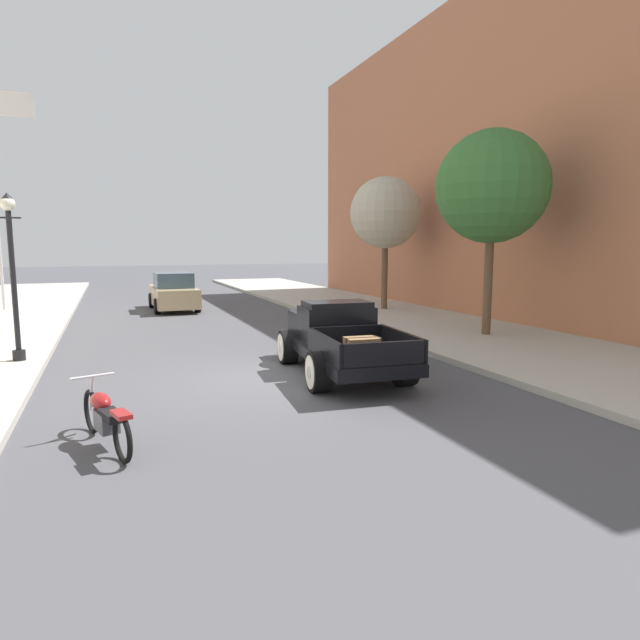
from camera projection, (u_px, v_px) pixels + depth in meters
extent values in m
plane|color=#47474C|center=(265.00, 378.00, 11.63)|extent=(140.00, 140.00, 0.00)
cube|color=#ADA89E|center=(532.00, 351.00, 14.21)|extent=(5.50, 64.00, 0.15)
cube|color=#A86647|center=(580.00, 165.00, 23.16)|extent=(12.00, 28.00, 12.42)
cube|color=black|center=(341.00, 349.00, 11.97)|extent=(2.17, 5.03, 0.24)
cube|color=black|center=(336.00, 324.00, 12.23)|extent=(1.65, 1.23, 0.80)
cube|color=black|center=(337.00, 304.00, 12.12)|extent=(1.51, 1.05, 0.12)
cube|color=#3D4C5B|center=(329.00, 314.00, 12.75)|extent=(1.32, 0.15, 0.44)
cube|color=black|center=(320.00, 322.00, 13.49)|extent=(1.44, 1.61, 0.52)
cube|color=silver|center=(312.00, 319.00, 14.25)|extent=(0.69, 0.16, 0.47)
cube|color=black|center=(364.00, 355.00, 10.62)|extent=(1.86, 2.24, 0.04)
cube|color=black|center=(324.00, 347.00, 10.36)|extent=(0.26, 2.10, 0.44)
cube|color=black|center=(402.00, 342.00, 10.81)|extent=(0.26, 2.10, 0.44)
cube|color=black|center=(384.00, 354.00, 9.63)|extent=(1.62, 0.22, 0.44)
cube|color=black|center=(347.00, 336.00, 11.55)|extent=(1.62, 0.22, 0.44)
cylinder|color=black|center=(288.00, 347.00, 13.02)|extent=(0.43, 0.83, 0.80)
cylinder|color=silver|center=(280.00, 347.00, 12.97)|extent=(0.07, 0.65, 0.66)
cylinder|color=silver|center=(280.00, 347.00, 12.97)|extent=(0.04, 0.24, 0.24)
cylinder|color=black|center=(358.00, 343.00, 13.52)|extent=(0.43, 0.83, 0.80)
cylinder|color=silver|center=(365.00, 343.00, 13.57)|extent=(0.07, 0.65, 0.66)
cylinder|color=silver|center=(365.00, 343.00, 13.57)|extent=(0.04, 0.24, 0.24)
cylinder|color=black|center=(319.00, 372.00, 10.46)|extent=(0.43, 0.83, 0.80)
cylinder|color=silver|center=(310.00, 372.00, 10.41)|extent=(0.07, 0.65, 0.66)
cylinder|color=silver|center=(309.00, 372.00, 10.40)|extent=(0.04, 0.24, 0.24)
cylinder|color=black|center=(404.00, 366.00, 10.95)|extent=(0.43, 0.83, 0.80)
cylinder|color=silver|center=(412.00, 365.00, 11.01)|extent=(0.07, 0.65, 0.66)
cylinder|color=silver|center=(413.00, 365.00, 11.01)|extent=(0.04, 0.24, 0.24)
cube|color=olive|center=(361.00, 348.00, 10.21)|extent=(0.64, 0.49, 0.40)
cube|color=#3D2D1E|center=(361.00, 348.00, 10.21)|extent=(0.62, 0.10, 0.42)
cube|color=#2D2D33|center=(369.00, 344.00, 10.94)|extent=(0.45, 0.33, 0.28)
torus|color=black|center=(92.00, 411.00, 8.17)|extent=(0.26, 0.66, 0.67)
torus|color=black|center=(122.00, 438.00, 7.03)|extent=(0.26, 0.66, 0.67)
cube|color=#4C4C51|center=(107.00, 421.00, 7.56)|extent=(0.35, 0.49, 0.28)
ellipsoid|color=maroon|center=(101.00, 401.00, 7.72)|extent=(0.40, 0.57, 0.24)
cube|color=black|center=(112.00, 415.00, 7.34)|extent=(0.37, 0.60, 0.10)
cylinder|color=silver|center=(91.00, 393.00, 8.09)|extent=(0.12, 0.26, 0.58)
cylinder|color=silver|center=(93.00, 376.00, 7.95)|extent=(0.61, 0.21, 0.04)
cube|color=maroon|center=(121.00, 414.00, 6.99)|extent=(0.29, 0.43, 0.06)
cube|color=tan|center=(173.00, 296.00, 23.82)|extent=(1.79, 4.33, 0.80)
cube|color=#384C5B|center=(173.00, 280.00, 23.59)|extent=(1.55, 2.02, 0.64)
cylinder|color=black|center=(152.00, 300.00, 24.74)|extent=(0.23, 0.66, 0.66)
cylinder|color=black|center=(188.00, 299.00, 25.35)|extent=(0.23, 0.66, 0.66)
cylinder|color=black|center=(157.00, 306.00, 22.37)|extent=(0.23, 0.66, 0.66)
cylinder|color=black|center=(198.00, 305.00, 22.98)|extent=(0.23, 0.66, 0.66)
cylinder|color=black|center=(19.00, 355.00, 12.68)|extent=(0.28, 0.28, 0.24)
cylinder|color=black|center=(14.00, 282.00, 12.44)|extent=(0.12, 0.12, 3.20)
cylinder|color=black|center=(9.00, 218.00, 12.25)|extent=(0.50, 0.04, 0.04)
sphere|color=silver|center=(7.00, 204.00, 12.20)|extent=(0.32, 0.32, 0.32)
cone|color=black|center=(7.00, 196.00, 12.18)|extent=(0.24, 0.24, 0.14)
cube|color=silver|center=(12.00, 104.00, 21.92)|extent=(1.60, 0.03, 1.00)
cylinder|color=brown|center=(488.00, 282.00, 16.25)|extent=(0.26, 0.26, 3.14)
sphere|color=#33662D|center=(492.00, 187.00, 15.87)|extent=(3.30, 3.30, 3.30)
cylinder|color=brown|center=(384.00, 274.00, 22.95)|extent=(0.26, 0.26, 2.91)
sphere|color=#ADA893|center=(385.00, 213.00, 22.60)|extent=(2.97, 2.97, 2.97)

